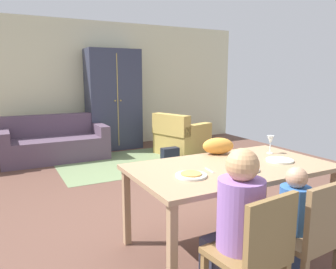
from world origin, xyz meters
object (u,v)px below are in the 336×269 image
at_px(person_man, 235,236).
at_px(person_child, 289,231).
at_px(dining_chair_man, 255,251).
at_px(plate_near_child, 244,169).
at_px(handbag, 170,155).
at_px(armchair, 181,138).
at_px(wine_glass, 270,141).
at_px(couch, 55,144).
at_px(cat, 218,146).
at_px(armoire, 113,100).
at_px(dining_chair_child, 310,233).
at_px(plate_near_man, 191,175).
at_px(dining_table, 231,173).
at_px(plate_near_woman, 280,160).

relative_size(person_man, person_child, 1.20).
height_order(person_man, person_child, person_man).
bearing_deg(dining_chair_man, plate_near_child, 54.57).
bearing_deg(handbag, armchair, 44.09).
bearing_deg(dining_chair_man, handbag, 69.56).
bearing_deg(armchair, handbag, -135.91).
distance_m(wine_glass, couch, 4.20).
relative_size(plate_near_child, cat, 0.78).
bearing_deg(armoire, dining_chair_child, -94.09).
relative_size(plate_near_man, dining_chair_child, 0.29).
bearing_deg(couch, dining_table, -77.19).
xyz_separation_m(plate_near_woman, couch, (-1.41, 4.14, -0.47)).
xyz_separation_m(dining_chair_man, couch, (-0.43, 4.90, -0.19)).
distance_m(dining_table, dining_chair_child, 0.88).
bearing_deg(armchair, cat, -113.02).
relative_size(person_man, dining_chair_child, 1.28).
bearing_deg(person_man, person_child, -0.58).
height_order(armchair, armoire, armoire).
height_order(armchair, handbag, armchair).
height_order(person_child, cat, cat).
bearing_deg(dining_chair_man, plate_near_man, 90.67).
relative_size(plate_near_woman, dining_chair_child, 0.29).
relative_size(person_child, cat, 2.89).
relative_size(wine_glass, person_man, 0.17).
xyz_separation_m(plate_near_man, plate_near_woman, (0.99, 0.02, 0.00)).
bearing_deg(plate_near_man, plate_near_woman, 1.16).
bearing_deg(dining_table, person_man, -125.91).
bearing_deg(plate_near_child, plate_near_man, 173.07).
bearing_deg(handbag, cat, -107.04).
relative_size(dining_table, plate_near_woman, 7.18).
relative_size(person_child, handbag, 2.89).
distance_m(person_child, couch, 4.82).
bearing_deg(cat, armchair, 87.90).
bearing_deg(couch, person_child, -79.04).
height_order(plate_near_man, plate_near_woman, same).
distance_m(person_man, couch, 4.75).
bearing_deg(couch, dining_chair_child, -79.32).
height_order(person_child, armchair, person_child).
relative_size(plate_near_woman, person_man, 0.23).
xyz_separation_m(plate_near_woman, wine_glass, (0.15, 0.28, 0.12)).
height_order(plate_near_child, dining_chair_child, dining_chair_child).
bearing_deg(person_man, cat, 59.26).
bearing_deg(armoire, dining_table, -94.95).
bearing_deg(dining_table, handbag, 72.48).
height_order(dining_chair_man, couch, dining_chair_man).
bearing_deg(plate_near_child, dining_chair_child, -89.51).
distance_m(armoire, handbag, 1.91).
distance_m(dining_table, armoire, 4.50).
bearing_deg(armchair, armoire, 132.67).
distance_m(person_child, cat, 1.18).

